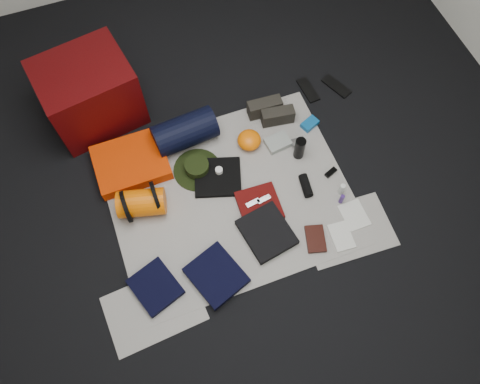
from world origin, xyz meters
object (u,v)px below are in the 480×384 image
object	(u,v)px
red_cabinet	(90,93)
stuff_sack	(142,203)
compact_camera	(298,142)
paperback_book	(315,239)
sleeping_pad	(131,163)
water_bottle	(300,148)
navy_duffel	(185,132)

from	to	relation	value
red_cabinet	stuff_sack	size ratio (longest dim) A/B	1.98
compact_camera	paperback_book	bearing A→B (deg)	-102.54
stuff_sack	paperback_book	world-z (taller)	stuff_sack
sleeping_pad	stuff_sack	distance (m)	0.35
water_bottle	sleeping_pad	bearing A→B (deg)	163.92
red_cabinet	sleeping_pad	bearing A→B (deg)	-86.78
stuff_sack	red_cabinet	bearing A→B (deg)	97.27
stuff_sack	water_bottle	world-z (taller)	water_bottle
red_cabinet	paperback_book	world-z (taller)	red_cabinet
stuff_sack	navy_duffel	world-z (taller)	navy_duffel
sleeping_pad	compact_camera	world-z (taller)	sleeping_pad
navy_duffel	water_bottle	world-z (taller)	navy_duffel
sleeping_pad	water_bottle	xyz separation A→B (m)	(1.14, -0.33, 0.05)
paperback_book	water_bottle	bearing A→B (deg)	92.22
stuff_sack	navy_duffel	bearing A→B (deg)	43.72
navy_duffel	water_bottle	xyz separation A→B (m)	(0.71, -0.40, -0.02)
red_cabinet	navy_duffel	bearing A→B (deg)	-49.20
navy_duffel	compact_camera	size ratio (longest dim) A/B	4.43
stuff_sack	compact_camera	xyz separation A→B (m)	(1.18, 0.11, -0.07)
sleeping_pad	red_cabinet	bearing A→B (deg)	102.98
compact_camera	paperback_book	world-z (taller)	compact_camera
sleeping_pad	compact_camera	size ratio (longest dim) A/B	4.94
sleeping_pad	navy_duffel	bearing A→B (deg)	9.13
red_cabinet	paperback_book	bearing A→B (deg)	-62.82
water_bottle	paperback_book	size ratio (longest dim) A/B	1.00
sleeping_pad	water_bottle	world-z (taller)	water_bottle
water_bottle	paperback_book	distance (m)	0.65
navy_duffel	red_cabinet	bearing A→B (deg)	135.58
paperback_book	compact_camera	bearing A→B (deg)	91.26
paperback_book	sleeping_pad	bearing A→B (deg)	151.58
sleeping_pad	stuff_sack	world-z (taller)	stuff_sack
red_cabinet	water_bottle	xyz separation A→B (m)	(1.26, -0.84, -0.16)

